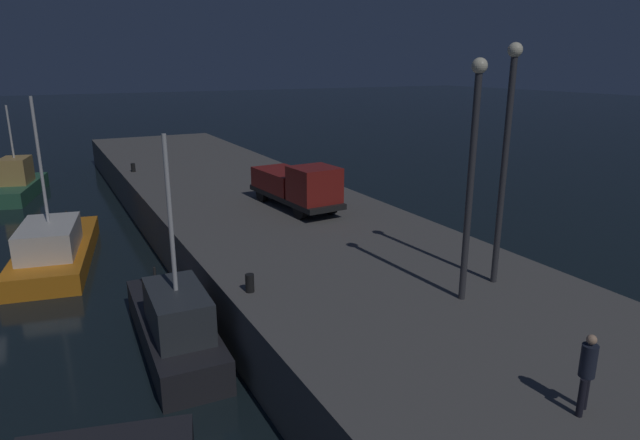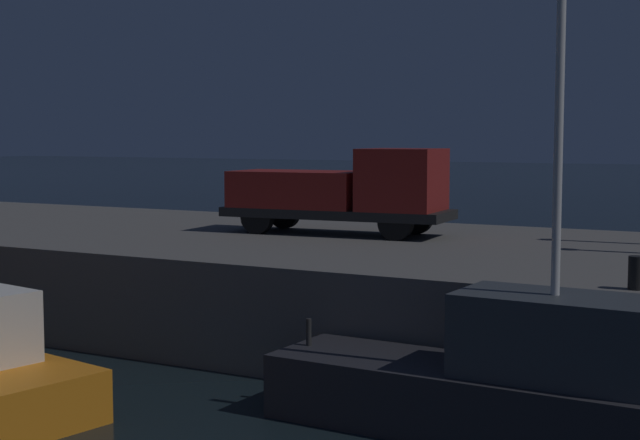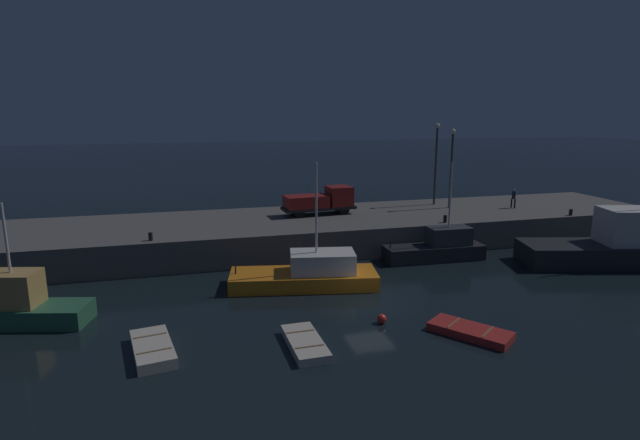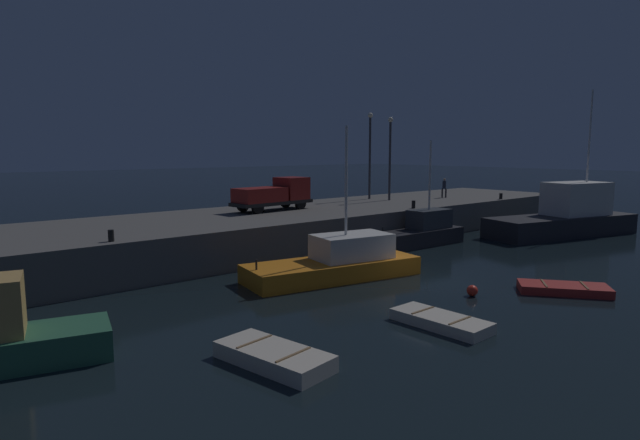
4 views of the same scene
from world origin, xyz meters
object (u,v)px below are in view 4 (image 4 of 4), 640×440
(bollard_east, at_px, (111,236))
(dockworker, at_px, (444,187))
(dinghy_orange_near, at_px, (441,321))
(lamp_post_east, at_px, (390,151))
(fishing_boat_blue, at_px, (566,217))
(utility_truck, at_px, (275,194))
(bollard_west, at_px, (501,196))
(bollard_central, at_px, (413,204))
(mooring_buoy_near, at_px, (472,291))
(fishing_boat_white, at_px, (338,262))
(fishing_trawler_red, at_px, (421,232))
(rowboat_white_mid, at_px, (274,356))
(dinghy_red_small, at_px, (564,289))
(lamp_post_west, at_px, (370,149))

(bollard_east, bearing_deg, dockworker, 6.99)
(dinghy_orange_near, bearing_deg, lamp_post_east, 46.55)
(fishing_boat_blue, xyz_separation_m, dockworker, (-1.56, 10.45, 1.86))
(utility_truck, distance_m, bollard_west, 21.07)
(utility_truck, bearing_deg, bollard_central, -33.43)
(mooring_buoy_near, bearing_deg, fishing_boat_blue, 14.42)
(fishing_boat_white, bearing_deg, bollard_west, 11.88)
(fishing_trawler_red, xyz_separation_m, rowboat_white_mid, (-19.83, -10.21, -0.67))
(dinghy_red_small, distance_m, dockworker, 23.96)
(utility_truck, height_order, bollard_west, utility_truck)
(fishing_boat_white, distance_m, utility_truck, 11.85)
(dinghy_red_small, xyz_separation_m, lamp_post_east, (9.78, 19.86, 6.30))
(mooring_buoy_near, bearing_deg, rowboat_white_mid, -177.74)
(fishing_trawler_red, relative_size, dinghy_red_small, 1.82)
(fishing_boat_white, bearing_deg, lamp_post_east, 34.42)
(fishing_boat_white, distance_m, rowboat_white_mid, 11.54)
(fishing_boat_blue, height_order, utility_truck, fishing_boat_blue)
(lamp_post_west, relative_size, utility_truck, 1.19)
(fishing_boat_blue, height_order, bollard_west, fishing_boat_blue)
(dinghy_red_small, xyz_separation_m, bollard_central, (6.31, 14.30, 2.40))
(rowboat_white_mid, bearing_deg, bollard_east, 92.92)
(lamp_post_west, distance_m, bollard_east, 26.37)
(dinghy_red_small, bearing_deg, utility_truck, 96.48)
(lamp_post_west, bearing_deg, fishing_trawler_red, -115.50)
(dinghy_orange_near, bearing_deg, mooring_buoy_near, 19.83)
(fishing_trawler_red, relative_size, fishing_boat_white, 0.78)
(mooring_buoy_near, distance_m, dockworker, 24.86)
(lamp_post_west, xyz_separation_m, bollard_east, (-24.99, -7.33, -4.14))
(mooring_buoy_near, height_order, bollard_west, bollard_west)
(rowboat_white_mid, bearing_deg, fishing_boat_white, 37.58)
(fishing_trawler_red, bearing_deg, lamp_post_east, 56.35)
(dockworker, bearing_deg, bollard_west, -57.08)
(fishing_trawler_red, xyz_separation_m, fishing_boat_blue, (12.14, -4.47, 0.53))
(fishing_trawler_red, height_order, utility_truck, fishing_trawler_red)
(lamp_post_west, xyz_separation_m, utility_truck, (-11.48, -1.74, -3.25))
(mooring_buoy_near, xyz_separation_m, dockworker, (19.00, 15.73, 3.06))
(lamp_post_east, relative_size, dockworker, 4.02)
(dockworker, distance_m, bollard_central, 9.80)
(lamp_post_east, height_order, dockworker, lamp_post_east)
(bollard_east, bearing_deg, dinghy_orange_near, -60.95)
(fishing_boat_white, height_order, bollard_west, fishing_boat_white)
(lamp_post_east, relative_size, utility_truck, 1.12)
(bollard_central, relative_size, bollard_east, 1.05)
(dinghy_red_small, bearing_deg, rowboat_white_mid, 172.45)
(fishing_trawler_red, relative_size, lamp_post_west, 1.01)
(fishing_trawler_red, relative_size, rowboat_white_mid, 1.85)
(utility_truck, relative_size, bollard_west, 12.11)
(fishing_trawler_red, relative_size, fishing_boat_blue, 0.56)
(dinghy_red_small, bearing_deg, bollard_west, 38.12)
(lamp_post_west, height_order, dockworker, lamp_post_west)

